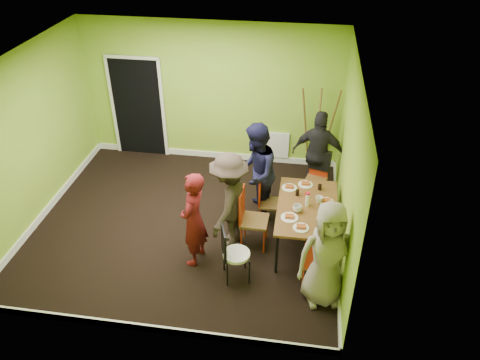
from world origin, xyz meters
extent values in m
plane|color=black|center=(0.00, 0.00, 0.00)|extent=(5.00, 5.00, 0.00)
cube|color=#8BAF2D|center=(0.00, 2.25, 1.40)|extent=(5.00, 0.04, 2.80)
cube|color=#8BAF2D|center=(0.00, -2.25, 1.40)|extent=(5.00, 0.04, 2.80)
cube|color=#8BAF2D|center=(-2.50, 0.00, 1.40)|extent=(0.04, 4.50, 2.80)
cube|color=#8BAF2D|center=(2.50, 0.00, 1.40)|extent=(0.04, 4.50, 2.80)
cube|color=white|center=(0.00, 0.00, 2.80)|extent=(5.00, 4.50, 0.04)
cube|color=black|center=(-1.50, 2.22, 1.02)|extent=(1.00, 0.05, 2.04)
cube|color=white|center=(1.30, 2.22, 0.40)|extent=(0.50, 0.04, 0.55)
cylinder|color=black|center=(1.58, -0.92, 0.35)|extent=(0.04, 0.04, 0.71)
cylinder|color=black|center=(2.36, -0.92, 0.35)|extent=(0.04, 0.04, 0.71)
cylinder|color=black|center=(1.58, 0.46, 0.35)|extent=(0.04, 0.04, 0.71)
cylinder|color=black|center=(2.36, 0.46, 0.35)|extent=(0.04, 0.04, 0.71)
cube|color=brown|center=(1.97, -0.23, 0.73)|extent=(0.90, 1.50, 0.04)
cylinder|color=red|center=(1.21, 0.38, 0.20)|extent=(0.02, 0.02, 0.40)
cylinder|color=red|center=(1.22, 0.08, 0.20)|extent=(0.02, 0.02, 0.40)
cylinder|color=red|center=(1.51, 0.39, 0.20)|extent=(0.02, 0.02, 0.40)
cylinder|color=red|center=(1.52, 0.09, 0.20)|extent=(0.02, 0.02, 0.40)
cube|color=brown|center=(1.37, 0.24, 0.40)|extent=(0.37, 0.37, 0.04)
cube|color=red|center=(1.20, 0.23, 0.64)|extent=(0.04, 0.34, 0.45)
cylinder|color=red|center=(1.01, -0.16, 0.23)|extent=(0.03, 0.03, 0.47)
cylinder|color=red|center=(1.00, -0.52, 0.23)|extent=(0.03, 0.03, 0.47)
cylinder|color=red|center=(1.36, -0.17, 0.23)|extent=(0.03, 0.03, 0.47)
cylinder|color=red|center=(1.35, -0.52, 0.23)|extent=(0.03, 0.03, 0.47)
cube|color=brown|center=(1.18, -0.34, 0.47)|extent=(0.43, 0.43, 0.04)
cube|color=red|center=(0.98, -0.34, 0.75)|extent=(0.04, 0.40, 0.52)
cylinder|color=red|center=(2.28, 1.13, 0.20)|extent=(0.02, 0.02, 0.40)
cylinder|color=red|center=(1.99, 1.21, 0.20)|extent=(0.02, 0.02, 0.40)
cylinder|color=red|center=(2.20, 0.84, 0.20)|extent=(0.02, 0.02, 0.40)
cylinder|color=red|center=(1.90, 0.92, 0.20)|extent=(0.02, 0.02, 0.40)
cube|color=brown|center=(2.09, 1.02, 0.40)|extent=(0.44, 0.44, 0.04)
cube|color=red|center=(2.14, 1.19, 0.64)|extent=(0.33, 0.12, 0.45)
cylinder|color=red|center=(1.98, -1.18, 0.20)|extent=(0.02, 0.02, 0.40)
cylinder|color=red|center=(2.27, -1.25, 0.20)|extent=(0.02, 0.02, 0.40)
cylinder|color=red|center=(2.04, -0.89, 0.20)|extent=(0.02, 0.02, 0.40)
cylinder|color=red|center=(2.33, -0.95, 0.20)|extent=(0.02, 0.02, 0.40)
cube|color=brown|center=(2.16, -1.07, 0.40)|extent=(0.42, 0.42, 0.04)
cube|color=red|center=(2.12, -1.23, 0.63)|extent=(0.33, 0.10, 0.44)
cylinder|color=black|center=(0.82, -0.99, 0.21)|extent=(0.02, 0.02, 0.42)
cylinder|color=black|center=(0.92, -1.29, 0.21)|extent=(0.02, 0.02, 0.42)
cylinder|color=black|center=(1.12, -0.89, 0.21)|extent=(0.02, 0.02, 0.42)
cylinder|color=black|center=(1.22, -1.19, 0.21)|extent=(0.02, 0.02, 0.42)
cylinder|color=white|center=(1.02, -1.09, 0.43)|extent=(0.39, 0.39, 0.05)
cube|color=black|center=(0.85, -1.15, 0.67)|extent=(0.14, 0.35, 0.47)
cylinder|color=brown|center=(1.85, 2.10, 0.88)|extent=(0.25, 0.41, 1.77)
cylinder|color=brown|center=(2.31, 2.10, 0.88)|extent=(0.25, 0.41, 1.77)
cylinder|color=brown|center=(2.08, 1.84, 0.88)|extent=(0.04, 0.40, 1.73)
cube|color=brown|center=(2.08, 2.05, 0.83)|extent=(0.48, 0.04, 0.04)
cylinder|color=white|center=(1.66, 0.22, 0.76)|extent=(0.24, 0.24, 0.01)
cylinder|color=white|center=(1.72, -0.55, 0.76)|extent=(0.26, 0.26, 0.01)
cylinder|color=white|center=(1.92, 0.35, 0.76)|extent=(0.24, 0.24, 0.01)
cylinder|color=white|center=(1.89, -0.76, 0.76)|extent=(0.23, 0.23, 0.01)
cylinder|color=white|center=(2.25, -0.07, 0.76)|extent=(0.23, 0.23, 0.01)
cylinder|color=white|center=(2.24, -0.50, 0.76)|extent=(0.25, 0.25, 0.01)
cylinder|color=white|center=(1.96, -0.20, 0.85)|extent=(0.06, 0.06, 0.20)
cylinder|color=#173AAF|center=(2.22, -0.58, 0.84)|extent=(0.07, 0.07, 0.19)
cylinder|color=red|center=(1.93, 0.03, 0.79)|extent=(0.03, 0.03, 0.08)
cylinder|color=black|center=(1.80, 0.04, 0.80)|extent=(0.06, 0.06, 0.10)
cylinder|color=black|center=(2.14, 0.25, 0.80)|extent=(0.06, 0.06, 0.09)
cylinder|color=black|center=(2.15, -0.77, 0.80)|extent=(0.06, 0.06, 0.10)
imported|color=white|center=(1.82, -0.37, 0.80)|extent=(0.14, 0.14, 0.11)
imported|color=white|center=(2.14, -0.10, 0.80)|extent=(0.11, 0.11, 0.10)
imported|color=#5A0F13|center=(0.35, -0.82, 0.77)|extent=(0.44, 0.61, 1.54)
imported|color=black|center=(1.10, 0.40, 0.87)|extent=(0.66, 0.85, 1.73)
imported|color=#302620|center=(0.79, -0.36, 0.81)|extent=(0.79, 1.14, 1.62)
imported|color=black|center=(2.11, 1.29, 0.81)|extent=(1.00, 0.54, 1.61)
imported|color=gray|center=(2.25, -1.32, 0.80)|extent=(0.87, 0.67, 1.60)
camera|label=1|loc=(1.81, -5.98, 4.97)|focal=35.00mm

